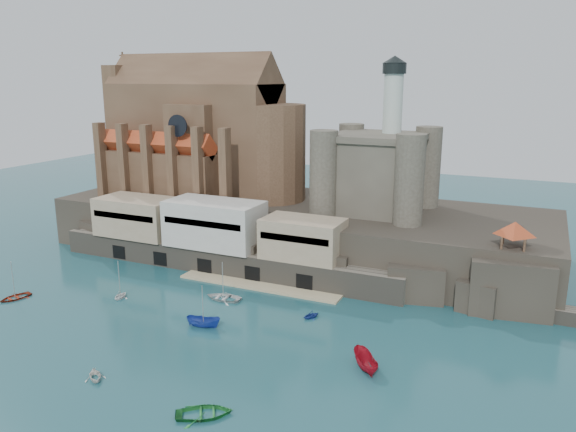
% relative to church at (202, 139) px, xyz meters
% --- Properties ---
extents(ground, '(300.00, 300.00, 0.00)m').
position_rel_church_xyz_m(ground, '(24.13, -41.85, -22.13)').
color(ground, '#16434B').
rests_on(ground, ground).
extents(promontory, '(100.00, 36.00, 10.00)m').
position_rel_church_xyz_m(promontory, '(23.94, -2.48, -17.20)').
color(promontory, black).
rests_on(promontory, ground).
extents(quay, '(70.00, 12.00, 13.05)m').
position_rel_church_xyz_m(quay, '(13.94, -18.78, -16.06)').
color(quay, '#665E51').
rests_on(quay, ground).
extents(church, '(47.00, 25.93, 30.51)m').
position_rel_church_xyz_m(church, '(0.00, 0.00, 0.00)').
color(church, '#4B3423').
rests_on(church, promontory).
extents(castle_keep, '(21.20, 21.20, 29.30)m').
position_rel_church_xyz_m(castle_keep, '(40.21, -0.78, -3.81)').
color(castle_keep, '#484439').
rests_on(castle_keep, promontory).
extents(rock_outcrop, '(14.50, 10.50, 8.70)m').
position_rel_church_xyz_m(rock_outcrop, '(66.13, -16.01, -18.11)').
color(rock_outcrop, black).
rests_on(rock_outcrop, ground).
extents(pavilion, '(6.40, 6.40, 5.40)m').
position_rel_church_xyz_m(pavilion, '(66.13, -15.85, -9.40)').
color(pavilion, '#4B3423').
rests_on(pavilion, rock_outcrop).
extents(boat_0, '(3.79, 1.91, 5.10)m').
position_rel_church_xyz_m(boat_0, '(-7.83, -45.33, -22.13)').
color(boat_0, maroon).
rests_on(boat_0, ground).
extents(boat_1, '(3.16, 3.34, 3.33)m').
position_rel_church_xyz_m(boat_1, '(22.40, -59.38, -22.13)').
color(boat_1, silver).
rests_on(boat_1, ground).
extents(boat_2, '(2.35, 2.31, 5.23)m').
position_rel_church_xyz_m(boat_2, '(26.28, -41.52, -22.13)').
color(boat_2, '#203B9D').
rests_on(boat_2, ground).
extents(boat_3, '(3.47, 4.39, 6.17)m').
position_rel_church_xyz_m(boat_3, '(38.53, -60.28, -22.13)').
color(boat_3, '#217F34').
rests_on(boat_3, ground).
extents(boat_4, '(2.85, 1.92, 3.11)m').
position_rel_church_xyz_m(boat_4, '(7.88, -38.01, -22.13)').
color(boat_4, white).
rests_on(boat_4, ground).
extents(boat_5, '(3.09, 3.10, 5.79)m').
position_rel_church_xyz_m(boat_5, '(51.27, -43.28, -22.13)').
color(boat_5, '#A41020').
rests_on(boat_5, ground).
extents(boat_6, '(1.39, 4.39, 6.10)m').
position_rel_church_xyz_m(boat_6, '(23.51, -31.33, -22.13)').
color(boat_6, silver).
rests_on(boat_6, ground).
extents(boat_7, '(2.89, 2.54, 2.86)m').
position_rel_church_xyz_m(boat_7, '(39.37, -32.05, -22.13)').
color(boat_7, navy).
rests_on(boat_7, ground).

